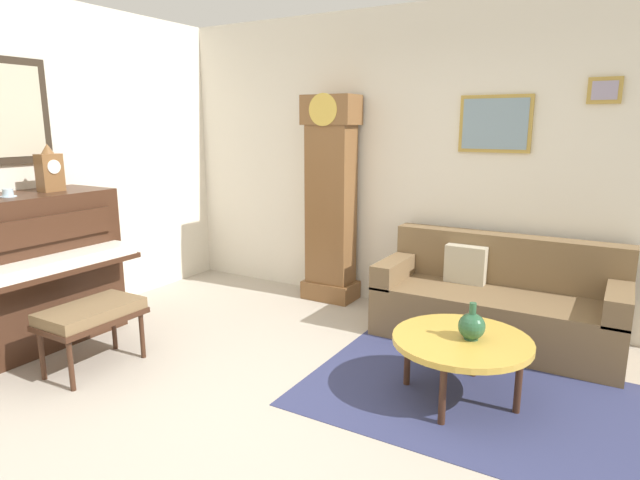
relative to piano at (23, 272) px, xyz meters
The scene contains 11 objects.
ground_plane 2.33m from the piano, ahead, with size 6.40×6.00×0.10m, color #B2A899.
wall_back 3.46m from the piano, 48.35° to the left, with size 5.30×0.13×2.80m.
area_rug 3.44m from the piano, 16.56° to the left, with size 2.10×1.50×0.01m, color navy.
piano is the anchor object (origin of this frame).
piano_bench 0.82m from the piano, ahead, with size 0.42×0.70×0.48m.
grandfather_clock 2.74m from the piano, 56.80° to the left, with size 0.52×0.34×2.03m.
couch 3.80m from the piano, 32.74° to the left, with size 1.90×0.80×0.84m.
coffee_table 3.34m from the piano, 15.98° to the left, with size 0.88×0.88×0.42m.
mantel_clock 0.83m from the piano, 89.57° to the left, with size 0.13×0.18×0.38m.
teacup 0.63m from the piano, 57.40° to the right, with size 0.12×0.12×0.06m.
green_jug 3.39m from the piano, 15.91° to the left, with size 0.17×0.17×0.24m.
Camera 1 is at (1.80, -2.39, 1.75)m, focal length 29.82 mm.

